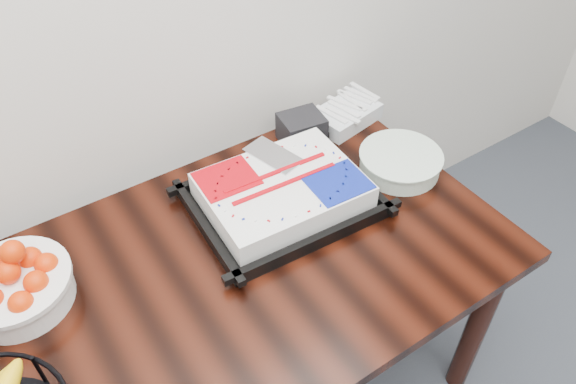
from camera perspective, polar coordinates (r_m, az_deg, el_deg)
table at (r=1.57m, az=-9.94°, el=-11.61°), size 1.80×0.90×0.75m
cake_tray at (r=1.65m, az=-0.59°, el=-0.20°), size 0.54×0.43×0.11m
tangerine_bowl at (r=1.56m, az=-26.17°, el=-8.14°), size 0.28×0.28×0.18m
plate_stack at (r=1.82m, az=11.32°, el=3.01°), size 0.26×0.26×0.06m
fork_bag at (r=2.00m, az=5.88°, el=7.84°), size 0.25×0.19×0.07m
napkin_box at (r=1.89m, az=1.39°, el=6.40°), size 0.16×0.14×0.10m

